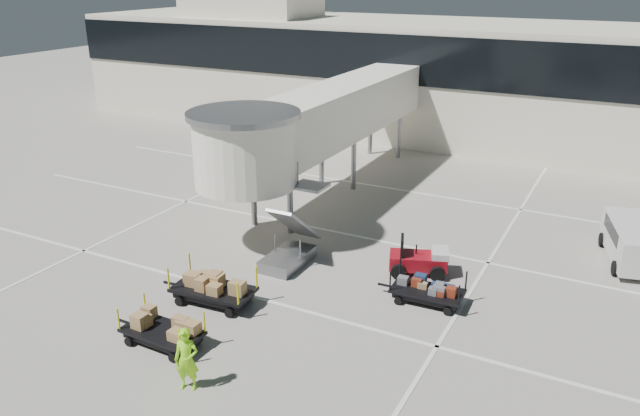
% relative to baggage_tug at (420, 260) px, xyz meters
% --- Properties ---
extents(ground, '(140.00, 140.00, 0.00)m').
position_rel_baggage_tug_xyz_m(ground, '(-3.72, -6.80, -0.55)').
color(ground, '#A09B8F').
rests_on(ground, ground).
extents(lane_markings, '(40.00, 30.00, 0.02)m').
position_rel_baggage_tug_xyz_m(lane_markings, '(-4.38, 2.53, -0.54)').
color(lane_markings, silver).
rests_on(lane_markings, ground).
extents(terminal, '(64.00, 12.11, 15.20)m').
position_rel_baggage_tug_xyz_m(terminal, '(-4.07, 23.14, 3.55)').
color(terminal, beige).
rests_on(terminal, ground).
extents(jet_bridge, '(5.70, 20.40, 6.03)m').
position_rel_baggage_tug_xyz_m(jet_bridge, '(-7.69, 5.46, 3.73)').
color(jet_bridge, white).
rests_on(jet_bridge, ground).
extents(baggage_tug, '(2.56, 2.12, 1.53)m').
position_rel_baggage_tug_xyz_m(baggage_tug, '(0.00, 0.00, 0.00)').
color(baggage_tug, maroon).
rests_on(baggage_tug, ground).
extents(suitcase_cart, '(3.27, 1.45, 1.27)m').
position_rel_baggage_tug_xyz_m(suitcase_cart, '(1.06, -2.13, -0.08)').
color(suitcase_cart, black).
rests_on(suitcase_cart, ground).
extents(box_cart_near, '(3.77, 1.74, 1.46)m').
position_rel_baggage_tug_xyz_m(box_cart_near, '(-6.06, -5.77, 0.05)').
color(box_cart_near, black).
rests_on(box_cart_near, ground).
extents(box_cart_far, '(3.32, 1.39, 1.29)m').
position_rel_baggage_tug_xyz_m(box_cart_far, '(-5.77, -8.81, -0.03)').
color(box_cart_far, black).
rests_on(box_cart_far, ground).
extents(ground_worker, '(0.84, 0.70, 1.98)m').
position_rel_baggage_tug_xyz_m(ground_worker, '(-3.55, -10.25, 0.44)').
color(ground_worker, '#80DA17').
rests_on(ground_worker, ground).
extents(minivan, '(2.79, 4.67, 1.66)m').
position_rel_baggage_tug_xyz_m(minivan, '(7.51, 5.18, 0.44)').
color(minivan, silver).
rests_on(minivan, ground).
extents(belt_loader, '(3.82, 1.82, 1.78)m').
position_rel_baggage_tug_xyz_m(belt_loader, '(-20.51, 17.20, 0.12)').
color(belt_loader, maroon).
rests_on(belt_loader, ground).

